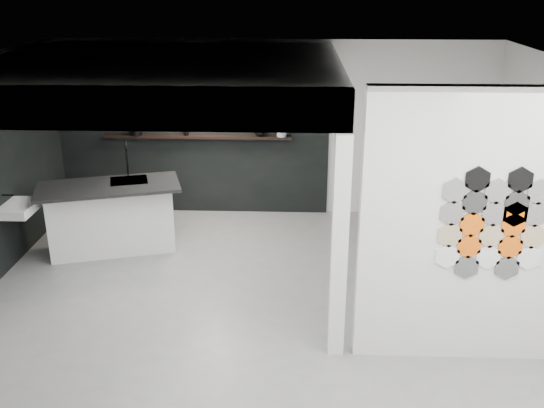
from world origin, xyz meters
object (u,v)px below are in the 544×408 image
(kitchen_island, at_px, (112,216))
(glass_vase, at_px, (282,132))
(bottle_dark, at_px, (186,130))
(glass_bowl, at_px, (282,133))
(utensil_cup, at_px, (137,132))
(stockpot, at_px, (136,130))
(wall_basin, at_px, (19,208))
(kettle, at_px, (260,132))
(partition_panel, at_px, (486,231))

(kitchen_island, height_order, glass_vase, kitchen_island)
(glass_vase, bearing_deg, bottle_dark, 180.00)
(glass_bowl, bearing_deg, utensil_cup, 180.00)
(kitchen_island, distance_m, glass_bowl, 2.92)
(stockpot, xyz_separation_m, glass_vase, (2.32, 0.00, -0.00))
(wall_basin, relative_size, glass_vase, 4.00)
(kettle, relative_size, glass_bowl, 1.11)
(partition_panel, distance_m, glass_vase, 4.39)
(utensil_cup, bearing_deg, glass_vase, 0.00)
(glass_vase, relative_size, bottle_dark, 0.82)
(wall_basin, distance_m, kitchen_island, 1.22)
(glass_bowl, bearing_deg, partition_panel, -61.77)
(kitchen_island, relative_size, kettle, 12.02)
(stockpot, height_order, utensil_cup, stockpot)
(kitchen_island, bearing_deg, glass_bowl, 15.89)
(partition_panel, relative_size, kettle, 16.21)
(wall_basin, xyz_separation_m, kitchen_island, (1.03, 0.57, -0.33))
(glass_bowl, xyz_separation_m, glass_vase, (0.00, 0.00, 0.02))
(glass_bowl, height_order, utensil_cup, glass_bowl)
(partition_panel, bearing_deg, stockpot, 138.69)
(glass_bowl, relative_size, utensil_cup, 1.49)
(stockpot, xyz_separation_m, kettle, (1.97, 0.00, -0.00))
(kettle, distance_m, glass_vase, 0.35)
(kitchen_island, bearing_deg, bottle_dark, 44.04)
(bottle_dark, bearing_deg, partition_panel, -47.10)
(glass_vase, height_order, utensil_cup, glass_vase)
(stockpot, bearing_deg, kettle, 0.00)
(kitchen_island, bearing_deg, utensil_cup, 71.75)
(bottle_dark, bearing_deg, stockpot, 180.00)
(partition_panel, relative_size, glass_bowl, 17.98)
(kettle, relative_size, bottle_dark, 0.94)
(kettle, bearing_deg, bottle_dark, 172.25)
(kettle, bearing_deg, kitchen_island, -151.24)
(stockpot, height_order, glass_bowl, stockpot)
(kitchen_island, bearing_deg, partition_panel, -44.50)
(partition_panel, bearing_deg, wall_basin, 161.77)
(wall_basin, height_order, utensil_cup, utensil_cup)
(bottle_dark, relative_size, utensil_cup, 1.77)
(glass_bowl, relative_size, glass_vase, 1.04)
(bottle_dark, distance_m, utensil_cup, 0.80)
(glass_vase, xyz_separation_m, utensil_cup, (-2.31, 0.00, -0.02))
(partition_panel, height_order, utensil_cup, partition_panel)
(kitchen_island, bearing_deg, stockpot, 72.12)
(kettle, xyz_separation_m, utensil_cup, (-1.96, 0.00, -0.02))
(kitchen_island, relative_size, utensil_cup, 19.92)
(bottle_dark, bearing_deg, glass_vase, 0.00)
(wall_basin, relative_size, stockpot, 3.17)
(kitchen_island, height_order, glass_bowl, kitchen_island)
(wall_basin, bearing_deg, stockpot, 62.69)
(stockpot, height_order, bottle_dark, bottle_dark)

